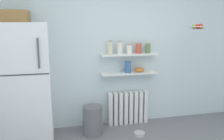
{
  "coord_description": "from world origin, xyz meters",
  "views": [
    {
      "loc": [
        -1.06,
        -1.8,
        1.76
      ],
      "look_at": [
        -0.27,
        1.6,
        1.05
      ],
      "focal_mm": 37.28,
      "sensor_mm": 36.0,
      "label": 1
    }
  ],
  "objects_px": {
    "hanging_fruit_basket": "(198,27)",
    "storage_jar_4": "(148,48)",
    "storage_jar_3": "(139,48)",
    "trash_bin": "(93,120)",
    "storage_jar_1": "(120,48)",
    "radiator": "(128,108)",
    "refrigerator": "(25,82)",
    "storage_jar_0": "(110,47)",
    "storage_jar_2": "(129,49)",
    "pet_food_bowl": "(139,134)",
    "shelf_bowl": "(140,70)",
    "vase": "(128,67)"
  },
  "relations": [
    {
      "from": "hanging_fruit_basket",
      "to": "storage_jar_4",
      "type": "bearing_deg",
      "value": 148.17
    },
    {
      "from": "storage_jar_3",
      "to": "hanging_fruit_basket",
      "type": "height_order",
      "value": "hanging_fruit_basket"
    },
    {
      "from": "trash_bin",
      "to": "storage_jar_1",
      "type": "bearing_deg",
      "value": 25.81
    },
    {
      "from": "storage_jar_4",
      "to": "trash_bin",
      "type": "xyz_separation_m",
      "value": [
        -1.0,
        -0.24,
        -1.1
      ]
    },
    {
      "from": "radiator",
      "to": "hanging_fruit_basket",
      "type": "xyz_separation_m",
      "value": [
        0.98,
        -0.44,
        1.4
      ]
    },
    {
      "from": "refrigerator",
      "to": "storage_jar_0",
      "type": "relative_size",
      "value": 8.52
    },
    {
      "from": "storage_jar_4",
      "to": "hanging_fruit_basket",
      "type": "xyz_separation_m",
      "value": [
        0.66,
        -0.41,
        0.35
      ]
    },
    {
      "from": "radiator",
      "to": "storage_jar_2",
      "type": "distance_m",
      "value": 1.05
    },
    {
      "from": "storage_jar_0",
      "to": "pet_food_bowl",
      "type": "relative_size",
      "value": 1.27
    },
    {
      "from": "storage_jar_0",
      "to": "storage_jar_2",
      "type": "relative_size",
      "value": 1.37
    },
    {
      "from": "refrigerator",
      "to": "pet_food_bowl",
      "type": "xyz_separation_m",
      "value": [
        1.69,
        -0.25,
        -0.89
      ]
    },
    {
      "from": "shelf_bowl",
      "to": "storage_jar_4",
      "type": "bearing_deg",
      "value": 0.0
    },
    {
      "from": "storage_jar_0",
      "to": "vase",
      "type": "bearing_deg",
      "value": -0.0
    },
    {
      "from": "storage_jar_2",
      "to": "shelf_bowl",
      "type": "bearing_deg",
      "value": 0.0
    },
    {
      "from": "storage_jar_1",
      "to": "storage_jar_3",
      "type": "bearing_deg",
      "value": 0.0
    },
    {
      "from": "storage_jar_0",
      "to": "vase",
      "type": "height_order",
      "value": "storage_jar_0"
    },
    {
      "from": "refrigerator",
      "to": "vase",
      "type": "xyz_separation_m",
      "value": [
        1.62,
        0.21,
        0.11
      ]
    },
    {
      "from": "vase",
      "to": "shelf_bowl",
      "type": "relative_size",
      "value": 1.13
    },
    {
      "from": "pet_food_bowl",
      "to": "storage_jar_2",
      "type": "bearing_deg",
      "value": 96.05
    },
    {
      "from": "refrigerator",
      "to": "shelf_bowl",
      "type": "distance_m",
      "value": 1.84
    },
    {
      "from": "refrigerator",
      "to": "storage_jar_4",
      "type": "height_order",
      "value": "refrigerator"
    },
    {
      "from": "storage_jar_3",
      "to": "storage_jar_4",
      "type": "bearing_deg",
      "value": -0.0
    },
    {
      "from": "storage_jar_1",
      "to": "shelf_bowl",
      "type": "bearing_deg",
      "value": 0.0
    },
    {
      "from": "radiator",
      "to": "pet_food_bowl",
      "type": "relative_size",
      "value": 3.97
    },
    {
      "from": "storage_jar_0",
      "to": "radiator",
      "type": "bearing_deg",
      "value": 5.23
    },
    {
      "from": "refrigerator",
      "to": "storage_jar_1",
      "type": "height_order",
      "value": "refrigerator"
    },
    {
      "from": "storage_jar_2",
      "to": "pet_food_bowl",
      "type": "relative_size",
      "value": 0.93
    },
    {
      "from": "pet_food_bowl",
      "to": "refrigerator",
      "type": "bearing_deg",
      "value": 171.65
    },
    {
      "from": "refrigerator",
      "to": "hanging_fruit_basket",
      "type": "distance_m",
      "value": 2.74
    },
    {
      "from": "storage_jar_1",
      "to": "pet_food_bowl",
      "type": "xyz_separation_m",
      "value": [
        0.21,
        -0.45,
        -1.34
      ]
    },
    {
      "from": "shelf_bowl",
      "to": "pet_food_bowl",
      "type": "distance_m",
      "value": 1.06
    },
    {
      "from": "storage_jar_0",
      "to": "storage_jar_4",
      "type": "xyz_separation_m",
      "value": [
        0.66,
        -0.0,
        -0.02
      ]
    },
    {
      "from": "vase",
      "to": "trash_bin",
      "type": "relative_size",
      "value": 0.4
    },
    {
      "from": "pet_food_bowl",
      "to": "storage_jar_1",
      "type": "bearing_deg",
      "value": 115.06
    },
    {
      "from": "refrigerator",
      "to": "storage_jar_1",
      "type": "xyz_separation_m",
      "value": [
        1.47,
        0.21,
        0.44
      ]
    },
    {
      "from": "hanging_fruit_basket",
      "to": "trash_bin",
      "type": "bearing_deg",
      "value": 174.38
    },
    {
      "from": "storage_jar_0",
      "to": "pet_food_bowl",
      "type": "xyz_separation_m",
      "value": [
        0.38,
        -0.45,
        -1.34
      ]
    },
    {
      "from": "refrigerator",
      "to": "hanging_fruit_basket",
      "type": "height_order",
      "value": "refrigerator"
    },
    {
      "from": "vase",
      "to": "radiator",
      "type": "bearing_deg",
      "value": 54.65
    },
    {
      "from": "refrigerator",
      "to": "trash_bin",
      "type": "distance_m",
      "value": 1.19
    },
    {
      "from": "storage_jar_2",
      "to": "vase",
      "type": "xyz_separation_m",
      "value": [
        -0.02,
        0.0,
        -0.31
      ]
    },
    {
      "from": "storage_jar_0",
      "to": "hanging_fruit_basket",
      "type": "relative_size",
      "value": 0.73
    },
    {
      "from": "storage_jar_0",
      "to": "storage_jar_1",
      "type": "height_order",
      "value": "storage_jar_0"
    },
    {
      "from": "radiator",
      "to": "hanging_fruit_basket",
      "type": "bearing_deg",
      "value": -23.96
    },
    {
      "from": "storage_jar_4",
      "to": "storage_jar_2",
      "type": "bearing_deg",
      "value": 180.0
    },
    {
      "from": "trash_bin",
      "to": "hanging_fruit_basket",
      "type": "relative_size",
      "value": 1.51
    },
    {
      "from": "storage_jar_0",
      "to": "storage_jar_2",
      "type": "distance_m",
      "value": 0.33
    },
    {
      "from": "storage_jar_4",
      "to": "pet_food_bowl",
      "type": "height_order",
      "value": "storage_jar_4"
    },
    {
      "from": "refrigerator",
      "to": "storage_jar_3",
      "type": "distance_m",
      "value": 1.86
    },
    {
      "from": "storage_jar_1",
      "to": "trash_bin",
      "type": "distance_m",
      "value": 1.26
    }
  ]
}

